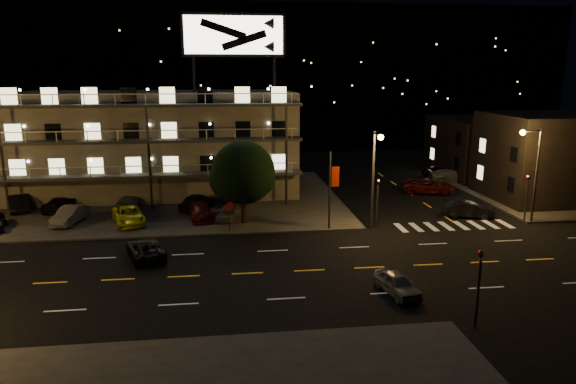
{
  "coord_description": "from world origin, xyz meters",
  "views": [
    {
      "loc": [
        -3.25,
        -30.67,
        12.55
      ],
      "look_at": [
        1.61,
        8.0,
        3.36
      ],
      "focal_mm": 32.0,
      "sensor_mm": 36.0,
      "label": 1
    }
  ],
  "objects": [
    {
      "name": "lot_car_9",
      "position": [
        -2.49,
        17.28,
        0.86
      ],
      "size": [
        2.25,
        4.52,
        1.42
      ],
      "primitive_type": "imported",
      "rotation": [
        0.0,
        0.0,
        3.32
      ],
      "color": "#59100C",
      "rests_on": "curb_nw"
    },
    {
      "name": "signal_sw",
      "position": [
        9.0,
        -8.5,
        2.57
      ],
      "size": [
        0.2,
        0.27,
        4.6
      ],
      "color": "#2D2D30",
      "rests_on": "ground"
    },
    {
      "name": "curb_ne",
      "position": [
        30.0,
        20.0,
        0.07
      ],
      "size": [
        16.0,
        24.0,
        0.15
      ],
      "primitive_type": "cube",
      "color": "#31312F",
      "rests_on": "ground"
    },
    {
      "name": "side_car_3",
      "position": [
        22.73,
        28.51,
        0.63
      ],
      "size": [
        3.86,
        1.94,
        1.26
      ],
      "primitive_type": "imported",
      "rotation": [
        0.0,
        0.0,
        1.44
      ],
      "color": "black",
      "rests_on": "ground"
    },
    {
      "name": "lot_car_6",
      "position": [
        -18.25,
        16.85,
        0.76
      ],
      "size": [
        2.41,
        4.58,
        1.23
      ],
      "primitive_type": "imported",
      "rotation": [
        0.0,
        0.0,
        3.06
      ],
      "color": "black",
      "rests_on": "curb_nw"
    },
    {
      "name": "hill_backdrop",
      "position": [
        -5.94,
        68.78,
        11.55
      ],
      "size": [
        120.0,
        25.0,
        24.0
      ],
      "color": "black",
      "rests_on": "ground"
    },
    {
      "name": "lot_car_2",
      "position": [
        -11.32,
        11.84,
        0.84
      ],
      "size": [
        3.62,
        5.4,
        1.38
      ],
      "primitive_type": "imported",
      "rotation": [
        0.0,
        0.0,
        0.29
      ],
      "color": "yellow",
      "rests_on": "curb_nw"
    },
    {
      "name": "lot_car_8",
      "position": [
        -5.85,
        15.48,
        0.92
      ],
      "size": [
        3.54,
        4.88,
        1.54
      ],
      "primitive_type": "imported",
      "rotation": [
        0.0,
        0.0,
        2.71
      ],
      "color": "black",
      "rests_on": "curb_nw"
    },
    {
      "name": "curb_nw",
      "position": [
        -14.0,
        20.0,
        0.07
      ],
      "size": [
        44.0,
        24.0,
        0.15
      ],
      "primitive_type": "cube",
      "color": "#31312F",
      "rests_on": "ground"
    },
    {
      "name": "motel",
      "position": [
        -9.94,
        23.88,
        5.34
      ],
      "size": [
        28.0,
        13.8,
        18.1
      ],
      "color": "#9C9988",
      "rests_on": "ground"
    },
    {
      "name": "streetlight_ne",
      "position": [
        22.14,
        8.3,
        4.96
      ],
      "size": [
        1.92,
        0.44,
        8.0
      ],
      "color": "#2D2D30",
      "rests_on": "ground"
    },
    {
      "name": "side_bldg_back",
      "position": [
        29.99,
        28.0,
        3.5
      ],
      "size": [
        14.06,
        12.0,
        7.0
      ],
      "color": "black",
      "rests_on": "ground"
    },
    {
      "name": "ground",
      "position": [
        0.0,
        0.0,
        0.0
      ],
      "size": [
        140.0,
        140.0,
        0.0
      ],
      "primitive_type": "plane",
      "color": "black",
      "rests_on": "ground"
    },
    {
      "name": "road_car_west",
      "position": [
        -8.83,
        3.7,
        0.64
      ],
      "size": [
        3.49,
        5.05,
        1.28
      ],
      "primitive_type": "imported",
      "rotation": [
        0.0,
        0.0,
        3.47
      ],
      "color": "black",
      "rests_on": "ground"
    },
    {
      "name": "signal_ne",
      "position": [
        22.0,
        8.5,
        2.57
      ],
      "size": [
        0.27,
        0.2,
        4.6
      ],
      "color": "#2D2D30",
      "rests_on": "ground"
    },
    {
      "name": "side_car_1",
      "position": [
        18.02,
        19.88,
        0.76
      ],
      "size": [
        5.97,
        4.06,
        1.52
      ],
      "primitive_type": "imported",
      "rotation": [
        0.0,
        0.0,
        1.26
      ],
      "color": "#59100C",
      "rests_on": "ground"
    },
    {
      "name": "road_car_east",
      "position": [
        6.45,
        -4.09,
        0.62
      ],
      "size": [
        2.18,
        3.85,
        1.24
      ],
      "primitive_type": "imported",
      "rotation": [
        0.0,
        0.0,
        0.21
      ],
      "color": "gray",
      "rests_on": "ground"
    },
    {
      "name": "lot_car_3",
      "position": [
        -5.42,
        12.58,
        0.82
      ],
      "size": [
        2.56,
        4.83,
        1.33
      ],
      "primitive_type": "imported",
      "rotation": [
        0.0,
        0.0,
        0.16
      ],
      "color": "#59100C",
      "rests_on": "curb_nw"
    },
    {
      "name": "side_car_2",
      "position": [
        22.68,
        24.58,
        0.75
      ],
      "size": [
        5.32,
        2.56,
        1.49
      ],
      "primitive_type": "imported",
      "rotation": [
        0.0,
        0.0,
        1.48
      ],
      "color": "gray",
      "rests_on": "ground"
    },
    {
      "name": "banner_north",
      "position": [
        5.09,
        8.4,
        3.43
      ],
      "size": [
        0.83,
        0.16,
        6.4
      ],
      "color": "#2D2D30",
      "rests_on": "ground"
    },
    {
      "name": "side_bldg_front",
      "position": [
        29.99,
        16.0,
        4.25
      ],
      "size": [
        14.06,
        10.0,
        8.5
      ],
      "color": "black",
      "rests_on": "ground"
    },
    {
      "name": "lot_car_7",
      "position": [
        -12.19,
        16.52,
        0.77
      ],
      "size": [
        2.05,
        4.42,
        1.25
      ],
      "primitive_type": "imported",
      "rotation": [
        0.0,
        0.0,
        3.07
      ],
      "color": "gray",
      "rests_on": "curb_nw"
    },
    {
      "name": "lot_car_4",
      "position": [
        -3.03,
        12.01,
        0.76
      ],
      "size": [
        2.45,
        3.85,
        1.22
      ],
      "primitive_type": "imported",
      "rotation": [
        0.0,
        0.0,
        -0.31
      ],
      "color": "gray",
      "rests_on": "curb_nw"
    },
    {
      "name": "lot_car_1",
      "position": [
        -16.21,
        12.47,
        0.86
      ],
      "size": [
        2.37,
        4.51,
        1.41
      ],
      "primitive_type": "imported",
      "rotation": [
        0.0,
        0.0,
        -0.21
      ],
      "color": "gray",
      "rests_on": "curb_nw"
    },
    {
      "name": "side_car_0",
      "position": [
        17.95,
        10.52,
        0.7
      ],
      "size": [
        4.52,
        2.59,
        1.41
      ],
      "primitive_type": "imported",
      "rotation": [
        0.0,
        0.0,
        1.3
      ],
      "color": "black",
      "rests_on": "ground"
    },
    {
      "name": "lot_car_5",
      "position": [
        -22.09,
        17.31,
        0.91
      ],
      "size": [
        3.37,
        4.88,
        1.52
      ],
      "primitive_type": "imported",
      "rotation": [
        0.0,
        0.0,
        3.56
      ],
      "color": "black",
      "rests_on": "curb_nw"
    },
    {
      "name": "signal_nw",
      "position": [
        9.0,
        8.5,
        2.57
      ],
      "size": [
        0.2,
        0.27,
        4.6
      ],
      "color": "#2D2D30",
      "rests_on": "ground"
    },
    {
      "name": "streetlight_nc",
      "position": [
        8.5,
        7.94,
        4.96
      ],
      "size": [
        0.44,
        1.92,
        8.0
      ],
      "color": "#2D2D30",
      "rests_on": "ground"
    },
    {
      "name": "tree",
      "position": [
        -1.8,
        10.89,
        4.25
      ],
      "size": [
        5.49,
        5.28,
        6.91
      ],
      "color": "black",
      "rests_on": "curb_nw"
    },
    {
      "name": "stop_sign",
      "position": [
        -3.0,
        8.57,
        1.71
      ],
      "size": [
        0.91,
        0.11,
        2.61
      ],
      "color": "#2D2D30",
      "rests_on": "ground"
    }
  ]
}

